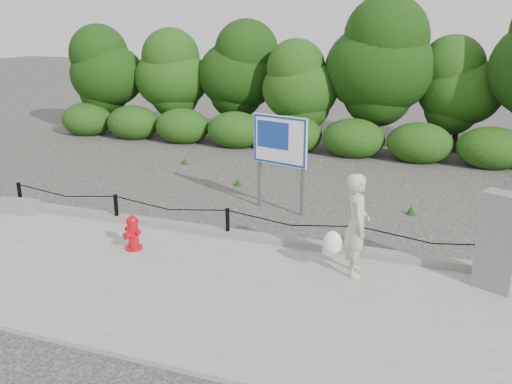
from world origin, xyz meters
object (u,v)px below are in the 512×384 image
Objects in this scene: fire_hydrant at (133,233)px; advertising_sign at (280,145)px; utility_cabinet at (500,242)px; pedestrian at (355,226)px; concrete_block at (17,206)px.

advertising_sign is at bearing 75.97° from fire_hydrant.
advertising_sign is (-4.32, 2.49, 0.66)m from utility_cabinet.
pedestrian is 0.80× the size of advertising_sign.
pedestrian is at bearing -36.38° from advertising_sign.
utility_cabinet is 0.80× the size of advertising_sign.
concrete_block is at bearing -157.48° from utility_cabinet.
utility_cabinet is (6.12, 0.62, 0.46)m from fire_hydrant.
utility_cabinet is (9.59, -0.23, 0.63)m from concrete_block.
fire_hydrant is at bearing -104.69° from advertising_sign.
advertising_sign reaches higher than pedestrian.
fire_hydrant is 0.39× the size of pedestrian.
concrete_block is (-7.42, 0.46, -0.69)m from pedestrian.
pedestrian reaches higher than concrete_block.
concrete_block is 0.54× the size of utility_cabinet.
utility_cabinet is at bearing 21.79° from fire_hydrant.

